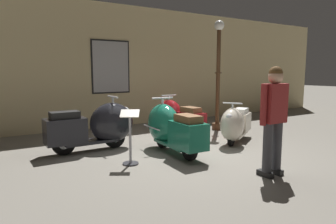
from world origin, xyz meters
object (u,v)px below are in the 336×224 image
Objects in this scene: scooter_0 at (99,126)px; visitor_0 at (274,113)px; scooter_2 at (176,117)px; scooter_3 at (235,124)px; lamppost at (218,73)px; info_stanchion at (130,142)px; scooter_1 at (170,128)px.

visitor_0 reaches higher than scooter_0.
scooter_3 is at bearing -158.00° from scooter_2.
lamppost is (3.56, 0.42, 1.07)m from scooter_0.
scooter_3 is 2.69m from info_stanchion.
scooter_0 is 1.08× the size of scooter_2.
visitor_0 reaches higher than scooter_1.
scooter_1 is 1.15× the size of scooter_3.
info_stanchion is at bearing -27.73° from scooter_3.
info_stanchion is at bearing -154.14° from lamppost.
lamppost is at bearing -29.07° from visitor_0.
scooter_1 is at bearing 18.80° from info_stanchion.
lamppost is at bearing 25.86° from info_stanchion.
visitor_0 is 2.41m from info_stanchion.
scooter_3 is at bearing -30.06° from visitor_0.
scooter_2 is at bearing -97.28° from scooter_3.
scooter_1 is at bearing 140.03° from scooter_2.
visitor_0 is (-1.05, -1.89, 0.55)m from scooter_3.
scooter_0 is 1.48m from scooter_1.
scooter_0 is 1.91× the size of info_stanchion.
scooter_0 is 1.25m from info_stanchion.
visitor_0 is (-0.39, -3.33, 0.52)m from scooter_2.
visitor_0 reaches higher than scooter_2.
scooter_1 is at bearing -151.28° from lamppost.
scooter_0 is at bearing -173.34° from lamppost.
scooter_3 is at bearing -92.84° from scooter_1.
scooter_2 is 3.39m from visitor_0.
lamppost is at bearing -59.05° from scooter_1.
lamppost is at bearing -149.04° from scooter_3.
lamppost is 3.83m from visitor_0.
scooter_3 is at bearing -116.85° from lamppost.
visitor_0 is at bearing -118.18° from lamppost.
scooter_3 is 0.52× the size of lamppost.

